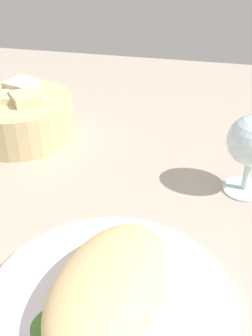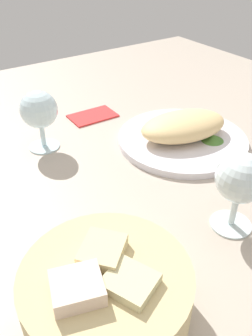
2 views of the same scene
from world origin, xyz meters
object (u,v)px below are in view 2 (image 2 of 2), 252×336
at_px(bread_basket, 106,292).
at_px(wine_glass_near, 39,112).
at_px(plate, 182,139).
at_px(wine_glass_far, 241,181).
at_px(folded_napkin, 93,115).

height_order(bread_basket, wine_glass_near, wine_glass_near).
bearing_deg(plate, bread_basket, 36.49).
bearing_deg(bread_basket, plate, -143.51).
xyz_separation_m(bread_basket, wine_glass_far, (-0.24, -0.02, 0.05)).
bearing_deg(wine_glass_near, wine_glass_far, 111.06).
bearing_deg(folded_napkin, plate, -64.08).
relative_size(wine_glass_far, folded_napkin, 1.16).
height_order(wine_glass_near, folded_napkin, wine_glass_near).
height_order(wine_glass_near, wine_glass_far, wine_glass_far).
distance_m(bread_basket, wine_glass_far, 0.24).
bearing_deg(wine_glass_near, folded_napkin, -156.66).
relative_size(wine_glass_near, folded_napkin, 1.12).
relative_size(plate, bread_basket, 1.41).
distance_m(plate, bread_basket, 0.43).
height_order(plate, wine_glass_far, wine_glass_far).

